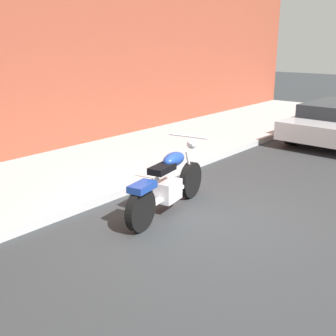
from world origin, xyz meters
The scene contains 3 objects.
ground_plane centered at (0.00, 0.00, 0.00)m, with size 60.00×60.00×0.00m, color #303335.
sidewalk centered at (0.00, 3.20, 0.07)m, with size 24.21×3.21×0.14m, color #ACACAC.
motorcycle centered at (-0.18, 0.55, 0.46)m, with size 2.18×0.74×1.13m.
Camera 1 is at (-4.98, -3.44, 2.62)m, focal length 45.33 mm.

